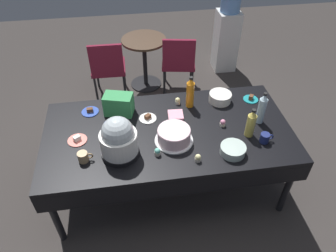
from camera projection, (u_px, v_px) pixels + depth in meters
ground at (168, 183)px, 3.30m from camera, size 9.00×9.00×0.00m
potluck_table at (168, 135)px, 2.85m from camera, size 2.20×1.10×0.75m
frosted_layer_cake at (174, 136)px, 2.66m from camera, size 0.33×0.33×0.13m
slow_cooker at (119, 139)px, 2.48m from camera, size 0.31×0.31×0.37m
glass_salad_bowl at (233, 150)px, 2.57m from camera, size 0.21×0.21×0.07m
ceramic_snack_bowl at (220, 97)px, 3.10m from camera, size 0.22×0.22×0.09m
dessert_plate_coral at (77, 140)px, 2.70m from camera, size 0.17×0.17×0.05m
dessert_plate_white at (148, 118)px, 2.92m from camera, size 0.16×0.16×0.05m
dessert_plate_cobalt at (90, 111)px, 2.99m from camera, size 0.16×0.16×0.04m
dessert_plate_teal at (251, 99)px, 3.13m from camera, size 0.15×0.15×0.05m
cupcake_cocoa at (198, 158)px, 2.51m from camera, size 0.05×0.05×0.07m
cupcake_berry at (223, 123)px, 2.83m from camera, size 0.05×0.05×0.07m
cupcake_mint at (178, 101)px, 3.07m from camera, size 0.05×0.05×0.07m
cupcake_vanilla at (157, 152)px, 2.56m from camera, size 0.05×0.05×0.07m
soda_bottle_water at (262, 109)px, 2.79m from camera, size 0.07×0.07×0.32m
soda_bottle_orange_juice at (190, 93)px, 2.97m from camera, size 0.08×0.08×0.33m
soda_bottle_ginger_ale at (251, 123)px, 2.68m from camera, size 0.08×0.08×0.28m
coffee_mug_navy at (265, 138)px, 2.67m from camera, size 0.12×0.08×0.08m
coffee_mug_tan at (83, 157)px, 2.51m from camera, size 0.12×0.08×0.08m
soda_carton at (119, 104)px, 2.92m from camera, size 0.29×0.22×0.20m
paper_napkin_stack at (176, 115)px, 2.94m from camera, size 0.15×0.15×0.02m
maroon_chair_left at (108, 66)px, 4.12m from camera, size 0.45×0.45×0.85m
maroon_chair_right at (179, 60)px, 4.23m from camera, size 0.51×0.51×0.85m
round_cafe_table at (144, 54)px, 4.34m from camera, size 0.60×0.60×0.72m
water_cooler at (227, 32)px, 4.64m from camera, size 0.32×0.32×1.24m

